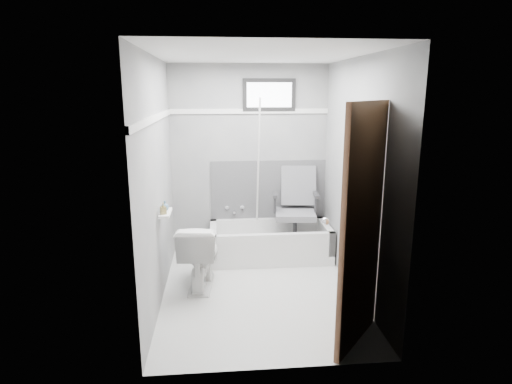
{
  "coord_description": "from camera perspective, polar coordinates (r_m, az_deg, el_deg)",
  "views": [
    {
      "loc": [
        -0.41,
        -4.14,
        2.07
      ],
      "look_at": [
        0.0,
        0.35,
        1.0
      ],
      "focal_mm": 30.0,
      "sensor_mm": 36.0,
      "label": 1
    }
  ],
  "objects": [
    {
      "name": "pole",
      "position": [
        5.33,
        0.28,
        2.31
      ],
      "size": [
        0.02,
        0.49,
        1.9
      ],
      "primitive_type": "cylinder",
      "rotation": [
        0.24,
        0.0,
        0.0
      ],
      "color": "silver",
      "rests_on": "bathtub"
    },
    {
      "name": "wall_left",
      "position": [
        4.27,
        -13.04,
        1.25
      ],
      "size": [
        0.02,
        2.6,
        2.4
      ],
      "primitive_type": "cube",
      "color": "slate",
      "rests_on": "floor"
    },
    {
      "name": "soap_bottle_b",
      "position": [
        4.34,
        -12.05,
        -1.78
      ],
      "size": [
        0.11,
        0.11,
        0.1
      ],
      "primitive_type": "imported",
      "rotation": [
        0.0,
        0.0,
        0.74
      ],
      "color": "slate",
      "rests_on": "shelf"
    },
    {
      "name": "office_chair",
      "position": [
        5.41,
        5.25,
        -2.2
      ],
      "size": [
        0.64,
        0.64,
        1.01
      ],
      "primitive_type": null,
      "rotation": [
        0.0,
        0.0,
        -0.11
      ],
      "color": "slate",
      "rests_on": "bathtub"
    },
    {
      "name": "ceiling",
      "position": [
        4.18,
        0.46,
        17.87
      ],
      "size": [
        2.6,
        2.6,
        0.0
      ],
      "primitive_type": "plane",
      "rotation": [
        3.14,
        0.0,
        0.0
      ],
      "color": "silver",
      "rests_on": "floor"
    },
    {
      "name": "toilet",
      "position": [
        4.67,
        -7.5,
        -8.32
      ],
      "size": [
        0.47,
        0.76,
        0.71
      ],
      "primitive_type": "imported",
      "rotation": [
        0.0,
        0.0,
        3.05
      ],
      "color": "white",
      "rests_on": "floor"
    },
    {
      "name": "window",
      "position": [
        5.47,
        1.76,
        12.82
      ],
      "size": [
        0.66,
        0.04,
        0.4
      ],
      "primitive_type": null,
      "color": "black",
      "rests_on": "wall_back"
    },
    {
      "name": "bathtub",
      "position": [
        5.44,
        1.87,
        -6.65
      ],
      "size": [
        1.5,
        0.7,
        0.42
      ],
      "primitive_type": null,
      "color": "silver",
      "rests_on": "floor"
    },
    {
      "name": "wall_right",
      "position": [
        4.46,
        13.32,
        1.73
      ],
      "size": [
        0.02,
        2.6,
        2.4
      ],
      "primitive_type": "cube",
      "color": "slate",
      "rests_on": "floor"
    },
    {
      "name": "trim_left",
      "position": [
        4.19,
        -13.31,
        9.57
      ],
      "size": [
        0.02,
        2.6,
        0.06
      ],
      "primitive_type": "cube",
      "color": "white",
      "rests_on": "wall_left"
    },
    {
      "name": "floor",
      "position": [
        4.65,
        0.4,
        -13.09
      ],
      "size": [
        2.6,
        2.6,
        0.0
      ],
      "primitive_type": "plane",
      "color": "white",
      "rests_on": "ground"
    },
    {
      "name": "wall_back",
      "position": [
        5.53,
        -0.9,
        4.29
      ],
      "size": [
        2.0,
        0.02,
        2.4
      ],
      "primitive_type": "cube",
      "color": "slate",
      "rests_on": "floor"
    },
    {
      "name": "soap_bottle_a",
      "position": [
        4.21,
        -12.27,
        -2.19
      ],
      "size": [
        0.07,
        0.07,
        0.12
      ],
      "primitive_type": "imported",
      "rotation": [
        0.0,
        0.0,
        0.43
      ],
      "color": "olive",
      "rests_on": "shelf"
    },
    {
      "name": "door",
      "position": [
        3.36,
        19.67,
        -6.07
      ],
      "size": [
        0.78,
        0.78,
        2.0
      ],
      "primitive_type": null,
      "color": "#573120",
      "rests_on": "floor"
    },
    {
      "name": "backerboard",
      "position": [
        5.62,
        1.67,
        0.28
      ],
      "size": [
        1.5,
        0.02,
        0.78
      ],
      "primitive_type": "cube",
      "color": "#4C4C4F",
      "rests_on": "wall_back"
    },
    {
      "name": "wall_front",
      "position": [
        3.0,
        2.86,
        -3.55
      ],
      "size": [
        2.0,
        0.02,
        2.4
      ],
      "primitive_type": "cube",
      "color": "slate",
      "rests_on": "floor"
    },
    {
      "name": "trim_back",
      "position": [
        5.45,
        -0.91,
        10.72
      ],
      "size": [
        2.0,
        0.02,
        0.06
      ],
      "primitive_type": "cube",
      "color": "white",
      "rests_on": "wall_back"
    },
    {
      "name": "faucet",
      "position": [
        5.63,
        -2.88,
        -2.34
      ],
      "size": [
        0.26,
        0.1,
        0.16
      ],
      "primitive_type": null,
      "color": "silver",
      "rests_on": "wall_back"
    },
    {
      "name": "shelf",
      "position": [
        4.3,
        -11.97,
        -2.75
      ],
      "size": [
        0.1,
        0.32,
        0.02
      ],
      "primitive_type": "cube",
      "color": "white",
      "rests_on": "wall_left"
    }
  ]
}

